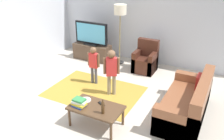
# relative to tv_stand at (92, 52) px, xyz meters

# --- Properties ---
(ground) EXTENTS (7.80, 7.80, 0.00)m
(ground) POSITION_rel_tv_stand_xyz_m (1.59, -2.30, -0.24)
(ground) COLOR beige
(wall_back) EXTENTS (6.00, 0.12, 2.70)m
(wall_back) POSITION_rel_tv_stand_xyz_m (1.59, 0.70, 1.11)
(wall_back) COLOR silver
(wall_back) RESTS_ON ground
(area_rug) EXTENTS (2.20, 1.60, 0.01)m
(area_rug) POSITION_rel_tv_stand_xyz_m (1.14, -1.76, -0.24)
(area_rug) COLOR #B28C33
(area_rug) RESTS_ON ground
(tv_stand) EXTENTS (1.20, 0.44, 0.50)m
(tv_stand) POSITION_rel_tv_stand_xyz_m (0.00, 0.00, 0.00)
(tv_stand) COLOR #4C3828
(tv_stand) RESTS_ON ground
(tv) EXTENTS (1.10, 0.28, 0.71)m
(tv) POSITION_rel_tv_stand_xyz_m (-0.00, -0.02, 0.60)
(tv) COLOR black
(tv) RESTS_ON tv_stand
(couch) EXTENTS (0.80, 1.80, 0.86)m
(couch) POSITION_rel_tv_stand_xyz_m (3.37, -1.76, 0.05)
(couch) COLOR brown
(couch) RESTS_ON ground
(armchair) EXTENTS (0.60, 0.60, 0.90)m
(armchair) POSITION_rel_tv_stand_xyz_m (1.81, -0.04, 0.05)
(armchair) COLOR #472319
(armchair) RESTS_ON ground
(floor_lamp) EXTENTS (0.36, 0.36, 1.78)m
(floor_lamp) POSITION_rel_tv_stand_xyz_m (0.90, 0.15, 1.30)
(floor_lamp) COLOR #262626
(floor_lamp) RESTS_ON ground
(child_near_tv) EXTENTS (0.33, 0.16, 0.99)m
(child_near_tv) POSITION_rel_tv_stand_xyz_m (0.91, -1.38, 0.35)
(child_near_tv) COLOR #4C4C59
(child_near_tv) RESTS_ON ground
(child_center) EXTENTS (0.34, 0.23, 1.12)m
(child_center) POSITION_rel_tv_stand_xyz_m (1.57, -1.68, 0.43)
(child_center) COLOR gray
(child_center) RESTS_ON ground
(coffee_table) EXTENTS (1.00, 0.60, 0.42)m
(coffee_table) POSITION_rel_tv_stand_xyz_m (1.85, -2.86, 0.13)
(coffee_table) COLOR #513823
(coffee_table) RESTS_ON ground
(book_stack) EXTENTS (0.28, 0.23, 0.15)m
(book_stack) POSITION_rel_tv_stand_xyz_m (1.56, -2.98, 0.25)
(book_stack) COLOR #334CA5
(book_stack) RESTS_ON coffee_table
(bottle) EXTENTS (0.06, 0.06, 0.29)m
(bottle) POSITION_rel_tv_stand_xyz_m (2.07, -2.98, 0.30)
(bottle) COLOR #4C3319
(bottle) RESTS_ON coffee_table
(tv_remote) EXTENTS (0.17, 0.11, 0.02)m
(tv_remote) POSITION_rel_tv_stand_xyz_m (1.90, -2.74, 0.19)
(tv_remote) COLOR black
(tv_remote) RESTS_ON coffee_table
(plate) EXTENTS (0.22, 0.22, 0.02)m
(plate) POSITION_rel_tv_stand_xyz_m (1.55, -2.76, 0.18)
(plate) COLOR white
(plate) RESTS_ON coffee_table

